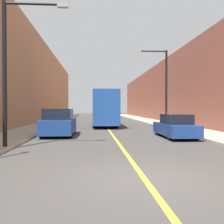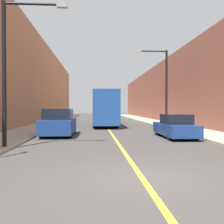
{
  "view_description": "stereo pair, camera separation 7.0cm",
  "coord_description": "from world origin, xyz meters",
  "px_view_note": "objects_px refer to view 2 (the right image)",
  "views": [
    {
      "loc": [
        -1.37,
        -6.95,
        1.9
      ],
      "look_at": [
        0.13,
        13.79,
        1.59
      ],
      "focal_mm": 42.0,
      "sensor_mm": 36.0,
      "label": 1
    },
    {
      "loc": [
        -1.3,
        -6.95,
        1.9
      ],
      "look_at": [
        0.13,
        13.79,
        1.59
      ],
      "focal_mm": 42.0,
      "sensor_mm": 36.0,
      "label": 2
    }
  ],
  "objects_px": {
    "bus": "(104,108)",
    "parked_suv_left": "(59,123)",
    "street_lamp_left": "(11,62)",
    "street_lamp_right": "(163,83)",
    "car_right_near": "(175,127)"
  },
  "relations": [
    {
      "from": "car_right_near",
      "to": "street_lamp_left",
      "type": "bearing_deg",
      "value": -155.06
    },
    {
      "from": "car_right_near",
      "to": "street_lamp_right",
      "type": "bearing_deg",
      "value": 80.8
    },
    {
      "from": "car_right_near",
      "to": "street_lamp_left",
      "type": "distance_m",
      "value": 10.49
    },
    {
      "from": "bus",
      "to": "street_lamp_right",
      "type": "relative_size",
      "value": 1.52
    },
    {
      "from": "bus",
      "to": "street_lamp_right",
      "type": "distance_m",
      "value": 7.27
    },
    {
      "from": "street_lamp_left",
      "to": "parked_suv_left",
      "type": "bearing_deg",
      "value": 76.97
    },
    {
      "from": "street_lamp_right",
      "to": "parked_suv_left",
      "type": "bearing_deg",
      "value": -147.52
    },
    {
      "from": "street_lamp_left",
      "to": "street_lamp_right",
      "type": "xyz_separation_m",
      "value": [
        10.21,
        11.56,
        0.24
      ]
    },
    {
      "from": "bus",
      "to": "street_lamp_left",
      "type": "bearing_deg",
      "value": -107.11
    },
    {
      "from": "bus",
      "to": "car_right_near",
      "type": "height_order",
      "value": "bus"
    },
    {
      "from": "parked_suv_left",
      "to": "street_lamp_right",
      "type": "distance_m",
      "value": 11.01
    },
    {
      "from": "bus",
      "to": "parked_suv_left",
      "type": "bearing_deg",
      "value": -109.45
    },
    {
      "from": "street_lamp_right",
      "to": "car_right_near",
      "type": "bearing_deg",
      "value": -99.2
    },
    {
      "from": "parked_suv_left",
      "to": "street_lamp_left",
      "type": "distance_m",
      "value": 6.87
    },
    {
      "from": "parked_suv_left",
      "to": "street_lamp_left",
      "type": "xyz_separation_m",
      "value": [
        -1.37,
        -5.94,
        3.17
      ]
    }
  ]
}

